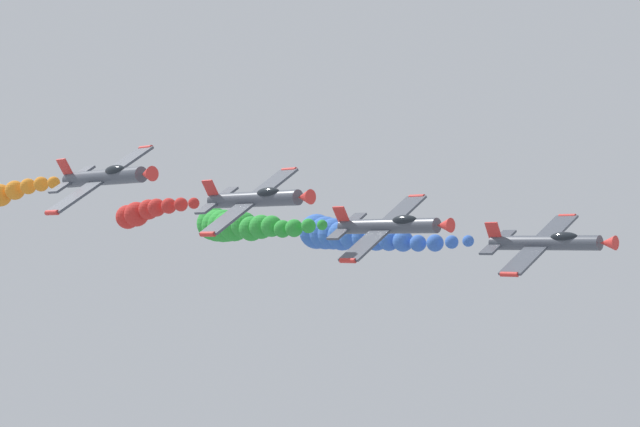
% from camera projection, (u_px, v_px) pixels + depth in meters
% --- Properties ---
extents(airplane_lead, '(8.62, 10.35, 4.78)m').
position_uv_depth(airplane_lead, '(546.00, 243.00, 73.05)').
color(airplane_lead, '#474C56').
extents(smoke_trail_lead, '(7.09, 23.44, 3.56)m').
position_uv_depth(smoke_trail_lead, '(343.00, 235.00, 91.41)').
color(smoke_trail_lead, blue).
extents(airplane_left_inner, '(8.36, 10.35, 5.27)m').
position_uv_depth(airplane_left_inner, '(389.00, 226.00, 72.46)').
color(airplane_left_inner, '#474C56').
extents(smoke_trail_left_inner, '(7.77, 21.81, 3.40)m').
position_uv_depth(smoke_trail_left_inner, '(231.00, 226.00, 89.91)').
color(smoke_trail_left_inner, green).
extents(airplane_right_inner, '(8.33, 10.35, 5.33)m').
position_uv_depth(airplane_right_inner, '(255.00, 199.00, 70.56)').
color(airplane_right_inner, '#474C56').
extents(smoke_trail_right_inner, '(2.42, 11.15, 2.37)m').
position_uv_depth(smoke_trail_right_inner, '(143.00, 212.00, 80.51)').
color(smoke_trail_right_inner, red).
extents(airplane_left_outer, '(8.26, 10.35, 5.44)m').
position_uv_depth(airplane_left_outer, '(105.00, 177.00, 69.90)').
color(airplane_left_outer, '#474C56').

